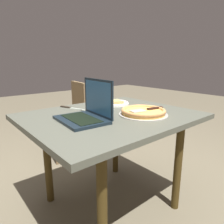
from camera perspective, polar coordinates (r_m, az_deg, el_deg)
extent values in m
plane|color=#675E4A|center=(1.76, -0.29, -24.19)|extent=(12.00, 12.00, 0.00)
cube|color=#4E5145|center=(1.44, -0.33, -1.24)|extent=(1.15, 0.93, 0.03)
cylinder|color=#3E2E12|center=(2.02, 0.99, -7.59)|extent=(0.06, 0.06, 0.70)
cylinder|color=#3E2E12|center=(1.69, -17.65, -12.85)|extent=(0.06, 0.06, 0.70)
cylinder|color=#3E2E12|center=(1.61, 18.00, -14.24)|extent=(0.06, 0.06, 0.70)
cylinder|color=#3E2E12|center=(1.17, -2.78, -25.64)|extent=(0.06, 0.06, 0.70)
cube|color=black|center=(1.27, -8.70, -2.19)|extent=(0.27, 0.35, 0.02)
cube|color=black|center=(1.27, -8.72, -1.73)|extent=(0.17, 0.30, 0.00)
cube|color=black|center=(1.30, -3.98, 4.06)|extent=(0.03, 0.33, 0.24)
cube|color=#295780|center=(1.30, -4.07, 4.05)|extent=(0.03, 0.30, 0.21)
cylinder|color=white|center=(1.75, 0.83, 2.36)|extent=(0.24, 0.24, 0.01)
torus|color=white|center=(1.75, 0.83, 2.68)|extent=(0.23, 0.23, 0.01)
cube|color=#D9AE5C|center=(1.75, 0.83, 2.91)|extent=(0.13, 0.15, 0.02)
cube|color=tan|center=(1.69, 1.64, 2.54)|extent=(0.11, 0.05, 0.03)
cylinder|color=#AAA79F|center=(1.43, 8.75, -0.66)|extent=(0.34, 0.34, 0.01)
cylinder|color=#EBAB4F|center=(1.42, 8.78, -0.08)|extent=(0.30, 0.30, 0.02)
torus|color=tan|center=(1.42, 8.79, 0.39)|extent=(0.31, 0.31, 0.03)
cube|color=#B2B4AD|center=(1.39, 7.28, 0.33)|extent=(0.12, 0.09, 0.00)
cube|color=black|center=(1.48, 11.95, 1.05)|extent=(0.13, 0.05, 0.01)
cube|color=beige|center=(1.61, -10.27, 0.94)|extent=(0.08, 0.18, 0.00)
cube|color=black|center=(1.68, -12.87, 1.40)|extent=(0.05, 0.10, 0.01)
cube|color=brown|center=(2.42, -12.92, -2.14)|extent=(0.44, 0.44, 0.04)
cube|color=brown|center=(2.43, -9.24, 3.52)|extent=(0.09, 0.37, 0.41)
cylinder|color=brown|center=(2.60, -17.62, -6.55)|extent=(0.03, 0.03, 0.41)
cylinder|color=brown|center=(2.28, -15.35, -9.30)|extent=(0.03, 0.03, 0.41)
cylinder|color=brown|center=(2.70, -10.36, -5.35)|extent=(0.03, 0.03, 0.41)
cylinder|color=brown|center=(2.39, -7.21, -7.78)|extent=(0.03, 0.03, 0.41)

